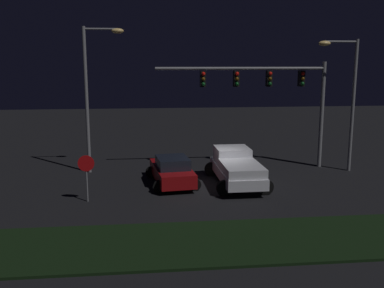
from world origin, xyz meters
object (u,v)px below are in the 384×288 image
stop_sign (86,169)px  street_lamp_right (346,89)px  street_lamp_left (94,83)px  traffic_signal_gantry (269,86)px  car_sedan (172,171)px  pickup_truck (236,166)px

stop_sign → street_lamp_right: bearing=16.9°
street_lamp_left → street_lamp_right: 14.71m
traffic_signal_gantry → stop_sign: 12.14m
car_sedan → street_lamp_right: (10.35, 1.83, 4.17)m
stop_sign → street_lamp_left: bearing=91.6°
traffic_signal_gantry → street_lamp_left: size_ratio=1.22×
traffic_signal_gantry → street_lamp_left: bearing=179.4°
car_sedan → stop_sign: stop_sign is taller
street_lamp_left → stop_sign: (0.16, -5.68, -3.71)m
car_sedan → street_lamp_left: street_lamp_left is taller
car_sedan → traffic_signal_gantry: bearing=-70.7°
pickup_truck → car_sedan: pickup_truck is taller
street_lamp_right → traffic_signal_gantry: bearing=164.8°
street_lamp_left → street_lamp_right: size_ratio=1.09×
car_sedan → street_lamp_left: bearing=47.3°
car_sedan → street_lamp_right: 11.31m
street_lamp_left → street_lamp_right: bearing=-5.0°
pickup_truck → street_lamp_left: bearing=65.5°
street_lamp_left → stop_sign: 6.79m
street_lamp_left → street_lamp_right: street_lamp_left is taller
street_lamp_left → car_sedan: bearing=-35.9°
traffic_signal_gantry → stop_sign: traffic_signal_gantry is taller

